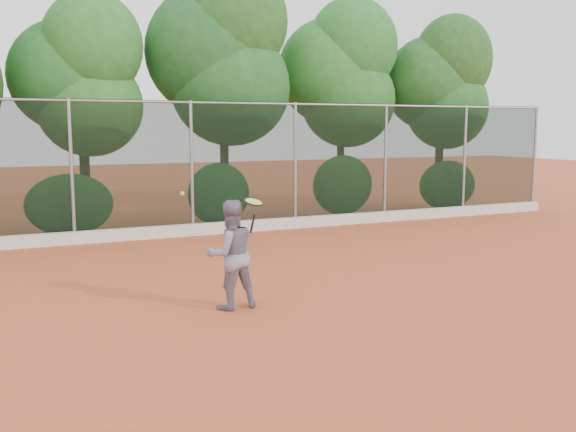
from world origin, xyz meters
name	(u,v)px	position (x,y,z in m)	size (l,w,h in m)	color
ground	(313,298)	(0.00, 0.00, 0.00)	(80.00, 80.00, 0.00)	#BB512C
concrete_curb	(195,230)	(0.00, 6.82, 0.15)	(24.00, 0.20, 0.30)	silver
tennis_player	(230,255)	(-1.45, 0.00, 0.86)	(0.83, 0.65, 1.71)	gray
chainlink_fence	(192,164)	(0.00, 7.00, 1.86)	(24.09, 0.09, 3.50)	black
foliage_backdrop	(151,70)	(-0.55, 8.98, 4.40)	(23.70, 3.63, 7.55)	#3B2616
tennis_racket	(254,204)	(-1.12, -0.16, 1.64)	(0.39, 0.38, 0.57)	black
tennis_ball_in_flight	(182,194)	(-2.26, -0.20, 1.87)	(0.06, 0.06, 0.06)	#CBD22F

